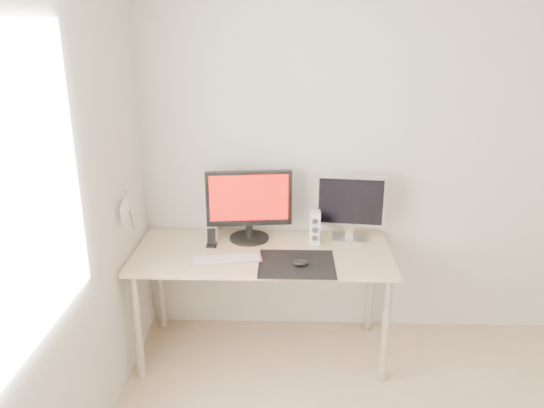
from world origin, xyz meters
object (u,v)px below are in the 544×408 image
object	(u,v)px
speaker_right	(315,227)
speaker_left	(212,223)
keyboard	(227,259)
desk	(263,262)
mouse	(300,263)
second_monitor	(351,204)
phone_dock	(212,241)
main_monitor	(249,203)

from	to	relation	value
speaker_right	speaker_left	bearing A→B (deg)	174.94
keyboard	desk	bearing A→B (deg)	35.32
mouse	second_monitor	world-z (taller)	second_monitor
second_monitor	phone_dock	distance (m)	0.92
mouse	keyboard	xyz separation A→B (m)	(-0.44, 0.07, -0.01)
speaker_left	phone_dock	size ratio (longest dim) A/B	1.78
second_monitor	phone_dock	world-z (taller)	second_monitor
desk	second_monitor	bearing A→B (deg)	20.15
main_monitor	speaker_right	distance (m)	0.45
second_monitor	main_monitor	bearing A→B (deg)	-177.39
main_monitor	second_monitor	distance (m)	0.65
speaker_right	mouse	bearing A→B (deg)	-105.47
mouse	second_monitor	bearing A→B (deg)	52.04
mouse	desk	world-z (taller)	mouse
second_monitor	mouse	bearing A→B (deg)	-127.96
main_monitor	keyboard	bearing A→B (deg)	-109.55
main_monitor	speaker_left	distance (m)	0.29
mouse	second_monitor	distance (m)	0.58
second_monitor	keyboard	world-z (taller)	second_monitor
main_monitor	speaker_left	bearing A→B (deg)	175.53
desk	keyboard	size ratio (longest dim) A/B	3.68
desk	main_monitor	distance (m)	0.39
main_monitor	speaker_left	xyz separation A→B (m)	(-0.25, 0.02, -0.15)
desk	speaker_left	world-z (taller)	speaker_left
main_monitor	second_monitor	size ratio (longest dim) A/B	1.22
mouse	second_monitor	xyz separation A→B (m)	(0.33, 0.42, 0.22)
speaker_left	keyboard	bearing A→B (deg)	-69.02
speaker_right	keyboard	bearing A→B (deg)	-152.16
desk	speaker_right	size ratio (longest dim) A/B	7.43
speaker_left	main_monitor	bearing A→B (deg)	-4.47
speaker_left	phone_dock	bearing A→B (deg)	-84.46
speaker_right	phone_dock	bearing A→B (deg)	-173.01
desk	keyboard	distance (m)	0.27
main_monitor	speaker_right	world-z (taller)	main_monitor
phone_dock	main_monitor	bearing A→B (deg)	27.32
speaker_left	phone_dock	world-z (taller)	speaker_left
phone_dock	speaker_right	bearing A→B (deg)	6.99
second_monitor	speaker_left	bearing A→B (deg)	-179.33
mouse	speaker_left	distance (m)	0.71
second_monitor	desk	bearing A→B (deg)	-159.85
speaker_left	speaker_right	bearing A→B (deg)	-5.06
desk	second_monitor	world-z (taller)	second_monitor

